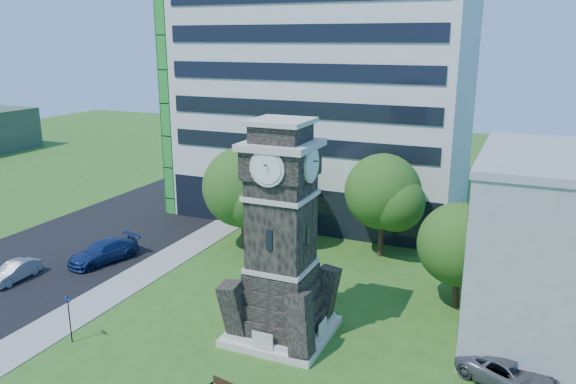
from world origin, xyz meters
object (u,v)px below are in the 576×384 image
at_px(car_street_mid, 15,271).
at_px(street_sign, 69,314).
at_px(clock_tower, 281,247).
at_px(car_east_lot, 510,374).
at_px(car_street_north, 103,252).

distance_m(car_street_mid, street_sign, 10.88).
relative_size(clock_tower, car_east_lot, 2.46).
bearing_deg(clock_tower, car_street_north, 164.99).
bearing_deg(street_sign, clock_tower, 51.80).
bearing_deg(car_street_mid, clock_tower, -0.77).
relative_size(clock_tower, car_street_mid, 3.15).
distance_m(car_street_mid, car_east_lot, 32.04).
height_order(car_street_north, street_sign, street_sign).
distance_m(car_street_north, car_east_lot, 29.04).
bearing_deg(car_street_north, street_sign, -40.38).
bearing_deg(car_street_north, car_street_mid, -106.69).
xyz_separation_m(clock_tower, car_street_north, (-16.63, 4.46, -4.49)).
bearing_deg(clock_tower, car_east_lot, -0.62).
height_order(clock_tower, street_sign, clock_tower).
height_order(car_street_mid, car_street_north, car_street_north).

